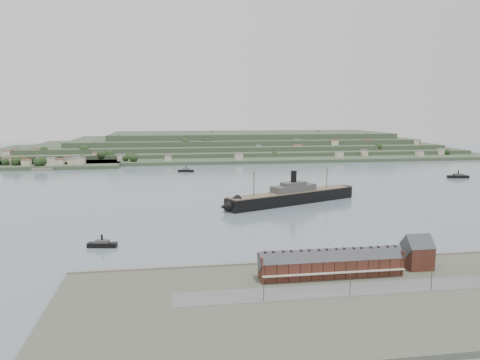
{
  "coord_description": "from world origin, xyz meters",
  "views": [
    {
      "loc": [
        -70.82,
        -331.32,
        64.21
      ],
      "look_at": [
        -13.61,
        30.0,
        10.43
      ],
      "focal_mm": 35.0,
      "sensor_mm": 36.0,
      "label": 1
    }
  ],
  "objects": [
    {
      "name": "ground",
      "position": [
        0.0,
        0.0,
        0.0
      ],
      "size": [
        1400.0,
        1400.0,
        0.0
      ],
      "primitive_type": "plane",
      "color": "slate",
      "rests_on": "ground"
    },
    {
      "name": "steamship",
      "position": [
        12.42,
        -19.58,
        5.11
      ],
      "size": [
        108.58,
        57.12,
        27.67
      ],
      "color": "black",
      "rests_on": "ground"
    },
    {
      "name": "near_shore",
      "position": [
        0.0,
        -186.75,
        1.01
      ],
      "size": [
        220.0,
        80.0,
        2.6
      ],
      "color": "#4C5142",
      "rests_on": "ground"
    },
    {
      "name": "ferry_east",
      "position": [
        209.58,
        80.42,
        1.79
      ],
      "size": [
        20.34,
        7.86,
        7.43
      ],
      "color": "black",
      "rests_on": "ground"
    },
    {
      "name": "far_peninsula",
      "position": [
        27.91,
        393.1,
        11.88
      ],
      "size": [
        760.0,
        309.0,
        30.0
      ],
      "color": "#3A4C33",
      "rests_on": "ground"
    },
    {
      "name": "ferry_west",
      "position": [
        -50.29,
        168.23,
        1.51
      ],
      "size": [
        17.3,
        8.61,
        6.25
      ],
      "color": "black",
      "rests_on": "ground"
    },
    {
      "name": "tugboat",
      "position": [
        -102.01,
        -107.8,
        1.53
      ],
      "size": [
        14.32,
        5.97,
        6.25
      ],
      "color": "black",
      "rests_on": "ground"
    },
    {
      "name": "terrace_row",
      "position": [
        -10.0,
        -168.02,
        6.84
      ],
      "size": [
        55.6,
        9.8,
        11.07
      ],
      "color": "#482619",
      "rests_on": "ground"
    },
    {
      "name": "gabled_building",
      "position": [
        27.5,
        -164.0,
        8.19
      ],
      "size": [
        10.4,
        10.18,
        14.09
      ],
      "color": "#482619",
      "rests_on": "ground"
    }
  ]
}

